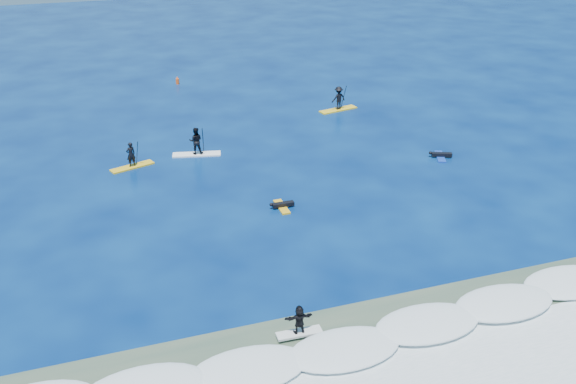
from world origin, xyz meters
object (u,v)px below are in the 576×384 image
object	(u,v)px
sup_paddler_left	(131,158)
prone_paddler_near	(282,206)
marker_buoy	(177,81)
sup_paddler_center	(196,143)
prone_paddler_far	(440,155)
wave_surfer	(299,321)
sup_paddler_right	(338,100)

from	to	relation	value
sup_paddler_left	prone_paddler_near	xyz separation A→B (m)	(7.65, -8.75, -0.51)
prone_paddler_near	marker_buoy	bearing A→B (deg)	3.46
sup_paddler_center	prone_paddler_far	distance (m)	16.95
prone_paddler_near	wave_surfer	xyz separation A→B (m)	(-3.00, -11.46, 0.67)
prone_paddler_far	wave_surfer	bearing A→B (deg)	156.31
sup_paddler_right	sup_paddler_center	bearing A→B (deg)	-168.24
sup_paddler_center	prone_paddler_far	bearing A→B (deg)	-7.47
marker_buoy	prone_paddler_near	bearing A→B (deg)	-87.01
wave_surfer	sup_paddler_right	bearing A→B (deg)	66.48
sup_paddler_left	sup_paddler_right	bearing A→B (deg)	2.01
sup_paddler_right	prone_paddler_far	distance (m)	11.96
sup_paddler_right	prone_paddler_far	xyz separation A→B (m)	(2.80, -11.60, -0.77)
wave_surfer	sup_paddler_left	bearing A→B (deg)	105.28
prone_paddler_near	prone_paddler_far	distance (m)	13.28
sup_paddler_center	sup_paddler_right	bearing A→B (deg)	36.46
prone_paddler_near	marker_buoy	size ratio (longest dim) A/B	2.44
prone_paddler_far	marker_buoy	xyz separation A→B (m)	(-14.17, 23.44, 0.19)
sup_paddler_left	prone_paddler_far	bearing A→B (deg)	-32.31
sup_paddler_center	prone_paddler_near	size ratio (longest dim) A/B	1.83
sup_paddler_center	marker_buoy	bearing A→B (deg)	97.02
sup_paddler_right	prone_paddler_near	world-z (taller)	sup_paddler_right
sup_paddler_left	marker_buoy	distance (m)	19.40
sup_paddler_right	wave_surfer	world-z (taller)	sup_paddler_right
sup_paddler_right	wave_surfer	xyz separation A→B (m)	(-12.96, -26.74, -0.12)
prone_paddler_near	prone_paddler_far	world-z (taller)	prone_paddler_far
wave_surfer	sup_paddler_center	bearing A→B (deg)	92.72
sup_paddler_left	prone_paddler_near	size ratio (longest dim) A/B	1.61
sup_paddler_left	prone_paddler_far	size ratio (longest dim) A/B	1.47
sup_paddler_right	prone_paddler_near	distance (m)	18.26
prone_paddler_near	prone_paddler_far	size ratio (longest dim) A/B	0.91
sup_paddler_center	sup_paddler_right	size ratio (longest dim) A/B	0.99
sup_paddler_left	sup_paddler_right	size ratio (longest dim) A/B	0.87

